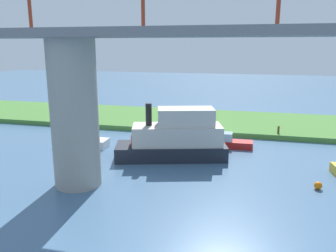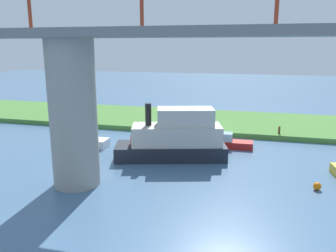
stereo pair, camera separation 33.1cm
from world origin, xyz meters
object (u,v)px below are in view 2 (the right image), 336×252
Objects in this scene: bridge_pylon at (73,114)px; houseboat_blue at (81,140)px; motorboat_white at (229,142)px; mooring_post at (279,130)px; pontoon_yellow at (174,138)px; marker_buoy at (317,186)px; person_on_bank at (190,119)px.

houseboat_blue is (4.10, -8.04, -4.11)m from bridge_pylon.
motorboat_white is (-12.91, -2.96, -0.08)m from houseboat_blue.
pontoon_yellow is (8.40, 8.48, 0.80)m from mooring_post.
houseboat_blue is 19.81m from marker_buoy.
houseboat_blue reaches higher than mooring_post.
person_on_bank is 0.30× the size of houseboat_blue.
motorboat_white is (-8.80, -11.00, -4.19)m from bridge_pylon.
bridge_pylon is at bearing 54.54° from pontoon_yellow.
motorboat_white is at bearing 130.88° from person_on_bank.
motorboat_white is 10.15m from marker_buoy.
motorboat_white is (4.46, 4.30, -0.39)m from mooring_post.
pontoon_yellow is 18.43× the size of marker_buoy.
person_on_bank reaches higher than houseboat_blue.
motorboat_white is (-4.60, 5.31, -0.73)m from person_on_bank.
marker_buoy is (-10.19, 3.82, -1.41)m from pontoon_yellow.
bridge_pylon reaches higher than motorboat_white.
bridge_pylon is 9.92m from houseboat_blue.
marker_buoy is (-19.15, 5.04, -0.30)m from houseboat_blue.
pontoon_yellow reaches higher than mooring_post.
mooring_post is at bearing -136.07° from motorboat_white.
bridge_pylon is 1.01× the size of pontoon_yellow.
houseboat_blue is at bearing 12.93° from motorboat_white.
houseboat_blue is (8.31, 8.27, -0.65)m from person_on_bank.
mooring_post is 0.18× the size of motorboat_white.
marker_buoy is at bearing 165.26° from houseboat_blue.
houseboat_blue is 9.33× the size of marker_buoy.
mooring_post is 0.15× the size of houseboat_blue.
mooring_post is (-13.26, -15.30, -3.80)m from bridge_pylon.
bridge_pylon is 15.97m from marker_buoy.
person_on_bank is (-4.21, -16.31, -3.46)m from bridge_pylon.
motorboat_white is at bearing -52.02° from marker_buoy.
bridge_pylon is at bearing 75.53° from person_on_bank.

